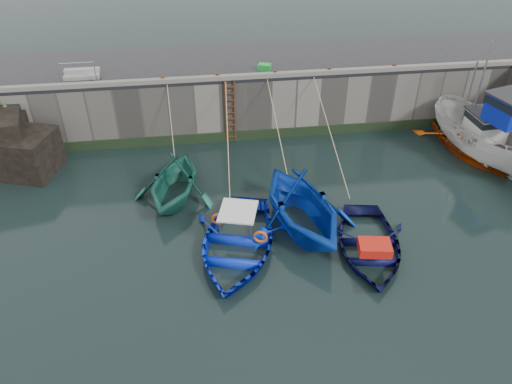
{
  "coord_description": "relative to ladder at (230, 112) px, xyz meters",
  "views": [
    {
      "loc": [
        -3.67,
        -11.64,
        12.37
      ],
      "look_at": [
        -1.58,
        3.79,
        1.2
      ],
      "focal_mm": 35.0,
      "sensor_mm": 36.0,
      "label": 1
    }
  ],
  "objects": [
    {
      "name": "boat_near_navy_rope",
      "position": [
        4.22,
        -3.02,
        -1.59
      ],
      "size": [
        0.04,
        6.74,
        3.1
      ],
      "primitive_type": null,
      "color": "tan",
      "rests_on": "ground"
    },
    {
      "name": "bollard_e",
      "position": [
        8.0,
        0.34,
        1.71
      ],
      "size": [
        0.18,
        0.18,
        0.28
      ],
      "primitive_type": "cylinder",
      "color": "#3F1E0F",
      "rests_on": "road_back"
    },
    {
      "name": "boat_near_blacktrim",
      "position": [
        2.02,
        -7.02,
        -1.59
      ],
      "size": [
        5.7,
        6.22,
        2.78
      ],
      "primitive_type": "imported",
      "rotation": [
        0.0,
        0.0,
        0.25
      ],
      "color": "#0C3AB4",
      "rests_on": "ground"
    },
    {
      "name": "boat_near_white_rope",
      "position": [
        -2.75,
        -0.9,
        -1.59
      ],
      "size": [
        0.04,
        3.26,
        3.1
      ],
      "primitive_type": null,
      "color": "tan",
      "rests_on": "ground"
    },
    {
      "name": "kerb_back",
      "position": [
        2.0,
        0.24,
        1.67
      ],
      "size": [
        30.0,
        0.3,
        0.2
      ],
      "primitive_type": "cube",
      "color": "slate",
      "rests_on": "road_back"
    },
    {
      "name": "boat_near_blacktrim_rope",
      "position": [
        2.02,
        -2.21,
        -1.59
      ],
      "size": [
        0.04,
        5.28,
        3.1
      ],
      "primitive_type": null,
      "color": "tan",
      "rests_on": "ground"
    },
    {
      "name": "quay_back",
      "position": [
        2.0,
        2.59,
        -0.09
      ],
      "size": [
        30.0,
        5.0,
        3.0
      ],
      "primitive_type": "cube",
      "color": "slate",
      "rests_on": "ground"
    },
    {
      "name": "road_back",
      "position": [
        2.0,
        2.59,
        1.49
      ],
      "size": [
        30.0,
        5.0,
        0.16
      ],
      "primitive_type": "cube",
      "color": "black",
      "rests_on": "quay_back"
    },
    {
      "name": "boat_near_white",
      "position": [
        -2.75,
        -4.39,
        -1.59
      ],
      "size": [
        4.7,
        5.11,
        2.26
      ],
      "primitive_type": "imported",
      "rotation": [
        0.0,
        0.0,
        -0.26
      ],
      "color": "#1C6252",
      "rests_on": "ground"
    },
    {
      "name": "bollard_c",
      "position": [
        2.2,
        0.34,
        1.71
      ],
      "size": [
        0.18,
        0.18,
        0.28
      ],
      "primitive_type": "cylinder",
      "color": "#3F1E0F",
      "rests_on": "road_back"
    },
    {
      "name": "railing",
      "position": [
        -6.75,
        1.33,
        1.77
      ],
      "size": [
        1.6,
        1.05,
        1.0
      ],
      "color": "#A5A8AD",
      "rests_on": "road_back"
    },
    {
      "name": "boat_far_orange",
      "position": [
        11.5,
        -2.23,
        -1.19
      ],
      "size": [
        4.71,
        6.35,
        4.26
      ],
      "rotation": [
        0.0,
        0.0,
        0.06
      ],
      "color": "#EC4D0C",
      "rests_on": "ground"
    },
    {
      "name": "ground",
      "position": [
        2.0,
        -9.91,
        -1.59
      ],
      "size": [
        120.0,
        120.0,
        0.0
      ],
      "primitive_type": "plane",
      "color": "black",
      "rests_on": "ground"
    },
    {
      "name": "bollard_a",
      "position": [
        -3.0,
        0.34,
        1.71
      ],
      "size": [
        0.18,
        0.18,
        0.28
      ],
      "primitive_type": "cylinder",
      "color": "#3F1E0F",
      "rests_on": "road_back"
    },
    {
      "name": "boat_near_blue_rope",
      "position": [
        -0.55,
        -2.69,
        -1.59
      ],
      "size": [
        0.04,
        6.13,
        3.1
      ],
      "primitive_type": null,
      "color": "tan",
      "rests_on": "ground"
    },
    {
      "name": "bollard_d",
      "position": [
        4.8,
        0.34,
        1.71
      ],
      "size": [
        0.18,
        0.18,
        0.28
      ],
      "primitive_type": "cylinder",
      "color": "#3F1E0F",
      "rests_on": "road_back"
    },
    {
      "name": "boat_near_navy",
      "position": [
        4.22,
        -8.63,
        -1.59
      ],
      "size": [
        4.08,
        5.19,
        0.97
      ],
      "primitive_type": "imported",
      "rotation": [
        0.0,
        0.0,
        -0.17
      ],
      "color": "#090B3A",
      "rests_on": "ground"
    },
    {
      "name": "bollard_b",
      "position": [
        -0.5,
        0.34,
        1.71
      ],
      "size": [
        0.18,
        0.18,
        0.28
      ],
      "primitive_type": "cylinder",
      "color": "#3F1E0F",
      "rests_on": "road_back"
    },
    {
      "name": "algae_back",
      "position": [
        2.0,
        0.05,
        -1.34
      ],
      "size": [
        30.0,
        0.08,
        0.5
      ],
      "primitive_type": "cube",
      "color": "black",
      "rests_on": "ground"
    },
    {
      "name": "boat_far_white",
      "position": [
        11.51,
        -3.25,
        -0.52
      ],
      "size": [
        4.17,
        7.0,
        5.54
      ],
      "rotation": [
        0.0,
        0.0,
        0.28
      ],
      "color": "silver",
      "rests_on": "ground"
    },
    {
      "name": "boat_near_blue",
      "position": [
        -0.55,
        -7.97,
        -1.59
      ],
      "size": [
        5.2,
        6.29,
        1.13
      ],
      "primitive_type": "imported",
      "rotation": [
        0.0,
        0.0,
        -0.27
      ],
      "color": "#0D2BCD",
      "rests_on": "ground"
    },
    {
      "name": "fish_crate",
      "position": [
        1.81,
        1.09,
        1.72
      ],
      "size": [
        0.69,
        0.59,
        0.31
      ],
      "primitive_type": "cube",
      "rotation": [
        0.0,
        0.0,
        -0.38
      ],
      "color": "green",
      "rests_on": "road_back"
    },
    {
      "name": "ladder",
      "position": [
        0.0,
        0.0,
        0.0
      ],
      "size": [
        0.51,
        0.08,
        3.2
      ],
      "color": "#3F1E0F",
      "rests_on": "ground"
    }
  ]
}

